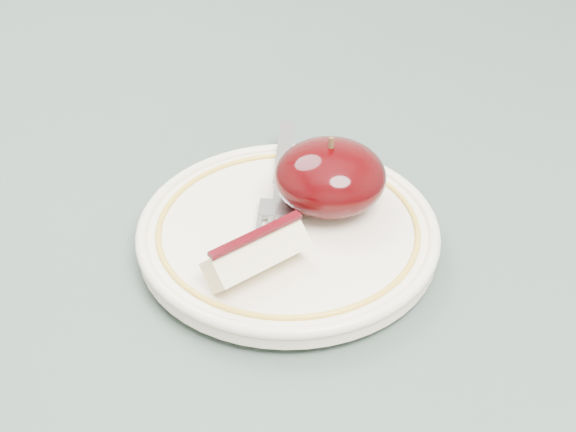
{
  "coord_description": "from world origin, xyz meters",
  "views": [
    {
      "loc": [
        -0.02,
        -0.47,
        1.12
      ],
      "look_at": [
        -0.02,
        -0.02,
        0.78
      ],
      "focal_mm": 50.0,
      "sensor_mm": 36.0,
      "label": 1
    }
  ],
  "objects_px": {
    "plate": "(288,232)",
    "apple_half": "(330,177)",
    "fork": "(281,183)",
    "table": "(318,311)"
  },
  "relations": [
    {
      "from": "plate",
      "to": "apple_half",
      "type": "xyz_separation_m",
      "value": [
        0.03,
        0.03,
        0.03
      ]
    },
    {
      "from": "table",
      "to": "fork",
      "type": "xyz_separation_m",
      "value": [
        -0.03,
        0.02,
        0.11
      ]
    },
    {
      "from": "apple_half",
      "to": "plate",
      "type": "bearing_deg",
      "value": -137.82
    },
    {
      "from": "apple_half",
      "to": "fork",
      "type": "xyz_separation_m",
      "value": [
        -0.04,
        0.02,
        -0.02
      ]
    },
    {
      "from": "apple_half",
      "to": "table",
      "type": "bearing_deg",
      "value": -153.05
    },
    {
      "from": "table",
      "to": "apple_half",
      "type": "distance_m",
      "value": 0.13
    },
    {
      "from": "table",
      "to": "plate",
      "type": "xyz_separation_m",
      "value": [
        -0.02,
        -0.02,
        0.1
      ]
    },
    {
      "from": "table",
      "to": "plate",
      "type": "relative_size",
      "value": 4.18
    },
    {
      "from": "apple_half",
      "to": "fork",
      "type": "distance_m",
      "value": 0.05
    },
    {
      "from": "plate",
      "to": "fork",
      "type": "distance_m",
      "value": 0.05
    }
  ]
}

